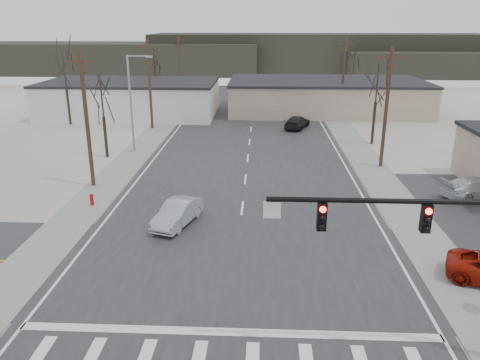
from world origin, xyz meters
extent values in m
plane|color=silver|center=(0.00, 0.00, 0.00)|extent=(140.00, 140.00, 0.00)
cube|color=#272629|center=(0.00, 15.00, 0.02)|extent=(18.00, 110.00, 0.05)
cube|color=#272629|center=(0.00, 0.00, 0.02)|extent=(90.00, 10.00, 0.04)
cube|color=gray|center=(-10.60, 20.00, 0.03)|extent=(3.00, 90.00, 0.06)
cube|color=gray|center=(10.60, 20.00, 0.03)|extent=(3.00, 90.00, 0.06)
cylinder|color=black|center=(5.60, -6.20, 6.20)|extent=(8.40, 0.18, 0.18)
cube|color=black|center=(6.80, -6.20, 5.60)|extent=(0.32, 0.30, 1.00)
cube|color=black|center=(3.30, -6.20, 5.60)|extent=(0.32, 0.30, 1.00)
sphere|color=#FF0C05|center=(6.80, -6.37, 5.92)|extent=(0.22, 0.22, 0.22)
sphere|color=#FF0C05|center=(3.30, -6.37, 5.92)|extent=(0.22, 0.22, 0.22)
cube|color=silver|center=(1.60, -6.20, 5.80)|extent=(0.60, 0.04, 0.60)
cylinder|color=#A50C0C|center=(-10.20, 8.00, 0.35)|extent=(0.24, 0.24, 0.70)
sphere|color=#A50C0C|center=(-10.20, 8.00, 0.75)|extent=(0.24, 0.24, 0.24)
cube|color=silver|center=(-16.00, 40.00, 2.10)|extent=(22.00, 12.00, 4.20)
cube|color=black|center=(-16.00, 40.00, 4.35)|extent=(22.30, 12.30, 0.30)
cube|color=#C4AD96|center=(10.00, 44.00, 2.00)|extent=(26.00, 14.00, 4.00)
cube|color=black|center=(10.00, 44.00, 4.15)|extent=(26.30, 14.30, 0.30)
cylinder|color=#4B3423|center=(-11.50, 12.00, 5.00)|extent=(0.30, 0.30, 10.00)
cube|color=#4B3423|center=(-11.50, 12.00, 9.20)|extent=(2.20, 0.12, 0.12)
cube|color=#4B3423|center=(-11.50, 12.00, 8.50)|extent=(1.60, 0.12, 0.12)
cylinder|color=#4B3423|center=(-11.50, 32.00, 5.00)|extent=(0.30, 0.30, 10.00)
cube|color=#4B3423|center=(-11.50, 32.00, 9.20)|extent=(2.20, 0.12, 0.12)
cube|color=#4B3423|center=(-11.50, 32.00, 8.50)|extent=(1.60, 0.12, 0.12)
cylinder|color=#4B3423|center=(-11.50, 52.00, 5.00)|extent=(0.30, 0.30, 10.00)
cube|color=#4B3423|center=(-11.50, 52.00, 9.20)|extent=(2.20, 0.12, 0.12)
cube|color=#4B3423|center=(-11.50, 52.00, 8.50)|extent=(1.60, 0.12, 0.12)
cylinder|color=#4B3423|center=(11.50, 18.00, 5.00)|extent=(0.30, 0.30, 10.00)
cube|color=#4B3423|center=(11.50, 18.00, 9.20)|extent=(2.20, 0.12, 0.12)
cube|color=#4B3423|center=(11.50, 18.00, 8.50)|extent=(1.60, 0.12, 0.12)
cylinder|color=#4B3423|center=(11.50, 40.00, 5.00)|extent=(0.30, 0.30, 10.00)
cube|color=#4B3423|center=(11.50, 40.00, 9.20)|extent=(2.20, 0.12, 0.12)
cube|color=#4B3423|center=(11.50, 40.00, 8.50)|extent=(1.60, 0.12, 0.12)
cylinder|color=gray|center=(-11.00, 22.00, 4.50)|extent=(0.20, 0.20, 9.00)
cylinder|color=gray|center=(-10.00, 22.00, 8.90)|extent=(2.00, 0.12, 0.12)
cube|color=gray|center=(-9.00, 22.00, 8.85)|extent=(0.60, 0.25, 0.18)
cylinder|color=#32291F|center=(-13.00, 20.00, 1.88)|extent=(0.28, 0.28, 3.75)
cylinder|color=#32291F|center=(-13.00, 20.00, 5.25)|extent=(0.14, 0.14, 3.75)
cylinder|color=#32291F|center=(12.50, 26.00, 2.12)|extent=(0.28, 0.28, 4.25)
cylinder|color=#32291F|center=(12.50, 26.00, 5.95)|extent=(0.14, 0.14, 4.25)
cylinder|color=#32291F|center=(-14.00, 46.00, 2.25)|extent=(0.28, 0.28, 4.50)
cylinder|color=#32291F|center=(-14.00, 46.00, 6.30)|extent=(0.14, 0.14, 4.50)
cylinder|color=#32291F|center=(15.00, 52.00, 2.00)|extent=(0.28, 0.28, 4.00)
cylinder|color=#32291F|center=(15.00, 52.00, 5.60)|extent=(0.14, 0.14, 4.00)
cylinder|color=#32291F|center=(-22.00, 34.00, 2.25)|extent=(0.28, 0.28, 4.50)
cylinder|color=#32291F|center=(-22.00, 34.00, 6.30)|extent=(0.14, 0.14, 4.50)
cube|color=#333026|center=(-35.00, 92.00, 3.50)|extent=(70.00, 18.00, 7.00)
cube|color=#333026|center=(15.00, 96.00, 4.50)|extent=(80.00, 18.00, 9.00)
cube|color=#333026|center=(50.00, 90.00, 2.75)|extent=(60.00, 18.00, 5.50)
imported|color=#999EA3|center=(-3.85, 5.18, 0.78)|extent=(2.80, 4.69, 1.46)
imported|color=black|center=(5.35, 32.81, 0.76)|extent=(3.61, 5.29, 1.42)
imported|color=black|center=(-2.46, 57.26, 0.68)|extent=(2.21, 3.96, 1.27)
imported|color=#B2B9BD|center=(16.43, 10.67, 0.77)|extent=(5.41, 3.31, 1.46)
camera|label=1|loc=(1.19, -20.98, 11.91)|focal=35.00mm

